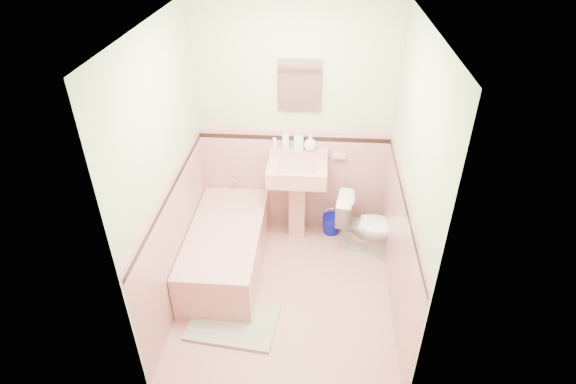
# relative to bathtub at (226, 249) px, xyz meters

# --- Properties ---
(floor) EXTENTS (2.20, 2.20, 0.00)m
(floor) POSITION_rel_bathtub_xyz_m (0.63, -0.33, -0.23)
(floor) COLOR tan
(floor) RESTS_ON ground
(ceiling) EXTENTS (2.20, 2.20, 0.00)m
(ceiling) POSITION_rel_bathtub_xyz_m (0.63, -0.33, 2.27)
(ceiling) COLOR white
(ceiling) RESTS_ON ground
(wall_back) EXTENTS (2.50, 0.00, 2.50)m
(wall_back) POSITION_rel_bathtub_xyz_m (0.63, 0.77, 1.02)
(wall_back) COLOR #F0E0C3
(wall_back) RESTS_ON ground
(wall_front) EXTENTS (2.50, 0.00, 2.50)m
(wall_front) POSITION_rel_bathtub_xyz_m (0.63, -1.43, 1.02)
(wall_front) COLOR #F0E0C3
(wall_front) RESTS_ON ground
(wall_left) EXTENTS (0.00, 2.50, 2.50)m
(wall_left) POSITION_rel_bathtub_xyz_m (-0.37, -0.33, 1.02)
(wall_left) COLOR #F0E0C3
(wall_left) RESTS_ON ground
(wall_right) EXTENTS (0.00, 2.50, 2.50)m
(wall_right) POSITION_rel_bathtub_xyz_m (1.63, -0.33, 1.02)
(wall_right) COLOR #F0E0C3
(wall_right) RESTS_ON ground
(wainscot_back) EXTENTS (2.00, 0.00, 2.00)m
(wainscot_back) POSITION_rel_bathtub_xyz_m (0.63, 0.76, 0.38)
(wainscot_back) COLOR #D1928C
(wainscot_back) RESTS_ON ground
(wainscot_front) EXTENTS (2.00, 0.00, 2.00)m
(wainscot_front) POSITION_rel_bathtub_xyz_m (0.63, -1.42, 0.38)
(wainscot_front) COLOR #D1928C
(wainscot_front) RESTS_ON ground
(wainscot_left) EXTENTS (0.00, 2.20, 2.20)m
(wainscot_left) POSITION_rel_bathtub_xyz_m (-0.36, -0.33, 0.38)
(wainscot_left) COLOR #D1928C
(wainscot_left) RESTS_ON ground
(wainscot_right) EXTENTS (0.00, 2.20, 2.20)m
(wainscot_right) POSITION_rel_bathtub_xyz_m (1.62, -0.33, 0.38)
(wainscot_right) COLOR #D1928C
(wainscot_right) RESTS_ON ground
(accent_back) EXTENTS (2.00, 0.00, 2.00)m
(accent_back) POSITION_rel_bathtub_xyz_m (0.63, 0.75, 0.90)
(accent_back) COLOR black
(accent_back) RESTS_ON ground
(accent_front) EXTENTS (2.00, 0.00, 2.00)m
(accent_front) POSITION_rel_bathtub_xyz_m (0.63, -1.41, 0.90)
(accent_front) COLOR black
(accent_front) RESTS_ON ground
(accent_left) EXTENTS (0.00, 2.20, 2.20)m
(accent_left) POSITION_rel_bathtub_xyz_m (-0.35, -0.33, 0.89)
(accent_left) COLOR black
(accent_left) RESTS_ON ground
(accent_right) EXTENTS (0.00, 2.20, 2.20)m
(accent_right) POSITION_rel_bathtub_xyz_m (1.61, -0.33, 0.89)
(accent_right) COLOR black
(accent_right) RESTS_ON ground
(cap_back) EXTENTS (2.00, 0.00, 2.00)m
(cap_back) POSITION_rel_bathtub_xyz_m (0.63, 0.75, 0.99)
(cap_back) COLOR #CF8A89
(cap_back) RESTS_ON ground
(cap_front) EXTENTS (2.00, 0.00, 2.00)m
(cap_front) POSITION_rel_bathtub_xyz_m (0.63, -1.41, 0.99)
(cap_front) COLOR #CF8A89
(cap_front) RESTS_ON ground
(cap_left) EXTENTS (0.00, 2.20, 2.20)m
(cap_left) POSITION_rel_bathtub_xyz_m (-0.35, -0.33, 1.00)
(cap_left) COLOR #CF8A89
(cap_left) RESTS_ON ground
(cap_right) EXTENTS (0.00, 2.20, 2.20)m
(cap_right) POSITION_rel_bathtub_xyz_m (1.61, -0.33, 1.00)
(cap_right) COLOR #CF8A89
(cap_right) RESTS_ON ground
(bathtub) EXTENTS (0.70, 1.50, 0.45)m
(bathtub) POSITION_rel_bathtub_xyz_m (0.00, 0.00, 0.00)
(bathtub) COLOR tan
(bathtub) RESTS_ON floor
(tub_faucet) EXTENTS (0.04, 0.12, 0.04)m
(tub_faucet) POSITION_rel_bathtub_xyz_m (0.00, 0.72, 0.41)
(tub_faucet) COLOR silver
(tub_faucet) RESTS_ON wall_back
(sink) EXTENTS (0.60, 0.50, 0.95)m
(sink) POSITION_rel_bathtub_xyz_m (0.68, 0.53, 0.25)
(sink) COLOR tan
(sink) RESTS_ON floor
(sink_faucet) EXTENTS (0.02, 0.02, 0.10)m
(sink_faucet) POSITION_rel_bathtub_xyz_m (0.68, 0.67, 0.72)
(sink_faucet) COLOR silver
(sink_faucet) RESTS_ON sink
(medicine_cabinet) EXTENTS (0.40, 0.04, 0.50)m
(medicine_cabinet) POSITION_rel_bathtub_xyz_m (0.68, 0.74, 1.47)
(medicine_cabinet) COLOR white
(medicine_cabinet) RESTS_ON wall_back
(soap_dish) EXTENTS (0.13, 0.08, 0.04)m
(soap_dish) POSITION_rel_bathtub_xyz_m (1.10, 0.73, 0.72)
(soap_dish) COLOR tan
(soap_dish) RESTS_ON wall_back
(soap_bottle_left) EXTENTS (0.10, 0.10, 0.22)m
(soap_bottle_left) POSITION_rel_bathtub_xyz_m (0.55, 0.71, 0.90)
(soap_bottle_left) COLOR #B2B2B2
(soap_bottle_left) RESTS_ON sink
(soap_bottle_mid) EXTENTS (0.10, 0.10, 0.21)m
(soap_bottle_mid) POSITION_rel_bathtub_xyz_m (0.68, 0.71, 0.89)
(soap_bottle_mid) COLOR #B2B2B2
(soap_bottle_mid) RESTS_ON sink
(soap_bottle_right) EXTENTS (0.14, 0.14, 0.17)m
(soap_bottle_right) POSITION_rel_bathtub_xyz_m (0.80, 0.71, 0.88)
(soap_bottle_right) COLOR #B2B2B2
(soap_bottle_right) RESTS_ON sink
(tube) EXTENTS (0.04, 0.04, 0.12)m
(tube) POSITION_rel_bathtub_xyz_m (0.43, 0.71, 0.85)
(tube) COLOR white
(tube) RESTS_ON sink
(toilet) EXTENTS (0.70, 0.47, 0.67)m
(toilet) POSITION_rel_bathtub_xyz_m (1.43, 0.36, 0.11)
(toilet) COLOR white
(toilet) RESTS_ON floor
(bucket) EXTENTS (0.25, 0.25, 0.22)m
(bucket) POSITION_rel_bathtub_xyz_m (1.07, 0.65, -0.12)
(bucket) COLOR #080CAE
(bucket) RESTS_ON floor
(bath_mat) EXTENTS (0.83, 0.60, 0.03)m
(bath_mat) POSITION_rel_bathtub_xyz_m (0.19, -0.76, -0.21)
(bath_mat) COLOR gray
(bath_mat) RESTS_ON floor
(shoe) EXTENTS (0.17, 0.10, 0.07)m
(shoe) POSITION_rel_bathtub_xyz_m (0.08, -0.65, -0.16)
(shoe) COLOR #BF1E59
(shoe) RESTS_ON bath_mat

